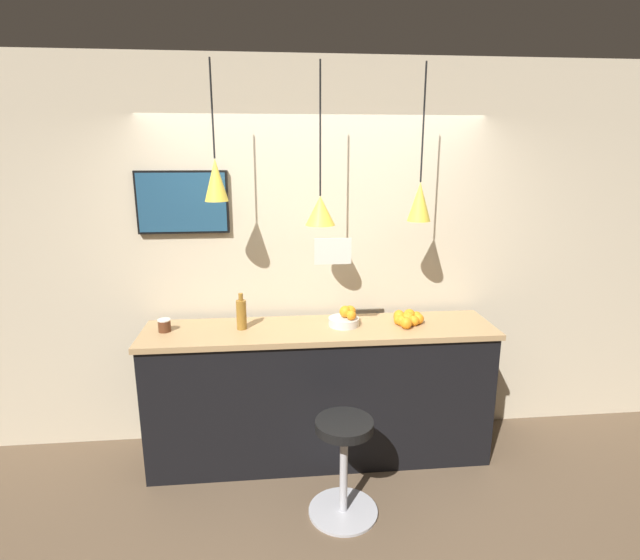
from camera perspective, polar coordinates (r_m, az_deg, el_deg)
The scene contains 13 objects.
ground_plane at distance 3.55m, azimuth 1.07°, elevation -24.75°, with size 14.00×14.00×0.00m, color brown.
back_wall at distance 3.82m, azimuth -0.58°, elevation 2.50°, with size 8.00×0.06×2.90m.
service_counter at distance 3.77m, azimuth 0.00°, elevation -12.78°, with size 2.50×0.56×1.03m.
bar_stool at distance 3.29m, azimuth 2.75°, elevation -19.36°, with size 0.44×0.44×0.65m.
fruit_bowl at distance 3.60m, azimuth 2.92°, elevation -4.39°, with size 0.22×0.22×0.14m.
orange_pile at distance 3.69m, azimuth 9.91°, elevation -4.31°, with size 0.22×0.27×0.09m.
juice_bottle at distance 3.55m, azimuth -8.97°, elevation -3.85°, with size 0.07×0.07×0.26m.
spread_jar at distance 3.64m, azimuth -17.36°, elevation -4.97°, with size 0.09×0.09×0.09m.
pendant_lamp_left at distance 3.34m, azimuth -11.83°, elevation 11.19°, with size 0.15×0.15×0.87m.
pendant_lamp_middle at distance 3.36m, azimuth 0.03°, elevation 8.05°, with size 0.20×0.20×1.04m.
pendant_lamp_right at distance 3.48m, azimuth 11.31°, elevation 8.87°, with size 0.16×0.16×1.02m.
mounted_tv at distance 3.74m, azimuth -15.45°, elevation 8.55°, with size 0.65×0.04×0.45m.
hanging_menu_board at distance 3.22m, azimuth 1.49°, elevation 3.30°, with size 0.24×0.01×0.17m.
Camera 1 is at (-0.33, -2.73, 2.25)m, focal length 28.00 mm.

